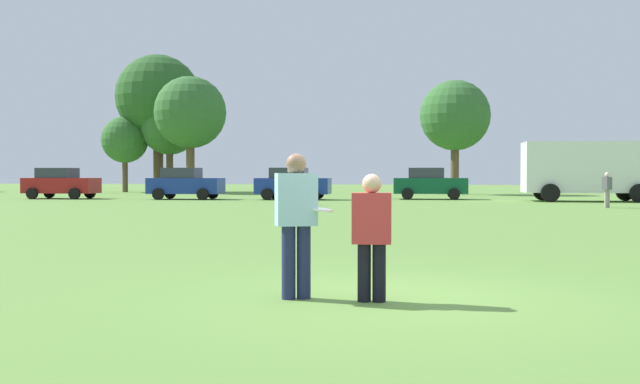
# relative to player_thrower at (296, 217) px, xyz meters

# --- Properties ---
(ground_plane) EXTENTS (178.70, 178.70, 0.00)m
(ground_plane) POSITION_rel_player_thrower_xyz_m (1.09, 0.25, -0.98)
(ground_plane) COLOR #608C3D
(player_thrower) EXTENTS (0.55, 0.43, 1.74)m
(player_thrower) POSITION_rel_player_thrower_xyz_m (0.00, 0.00, 0.00)
(player_thrower) COLOR #1E234C
(player_thrower) RESTS_ON ground
(player_defender) EXTENTS (0.46, 0.28, 1.50)m
(player_defender) POSITION_rel_player_thrower_xyz_m (0.91, -0.06, -0.15)
(player_defender) COLOR black
(player_defender) RESTS_ON ground
(frisbee) EXTENTS (0.27, 0.27, 0.06)m
(frisbee) POSITION_rel_player_thrower_xyz_m (0.31, 0.02, 0.09)
(frisbee) COLOR white
(parked_car_near_left) EXTENTS (4.22, 2.25, 1.82)m
(parked_car_near_left) POSITION_rel_player_thrower_xyz_m (-20.08, 32.14, -0.06)
(parked_car_near_left) COLOR maroon
(parked_car_near_left) RESTS_ON ground
(parked_car_mid_left) EXTENTS (4.22, 2.25, 1.82)m
(parked_car_mid_left) POSITION_rel_player_thrower_xyz_m (-12.47, 32.24, -0.06)
(parked_car_mid_left) COLOR navy
(parked_car_mid_left) RESTS_ON ground
(parked_car_center) EXTENTS (4.22, 2.25, 1.82)m
(parked_car_center) POSITION_rel_player_thrower_xyz_m (-6.26, 32.68, -0.06)
(parked_car_center) COLOR navy
(parked_car_center) RESTS_ON ground
(parked_car_mid_right) EXTENTS (4.22, 2.25, 1.82)m
(parked_car_mid_right) POSITION_rel_player_thrower_xyz_m (1.49, 34.49, -0.06)
(parked_car_mid_right) COLOR #0C4C2D
(parked_car_mid_right) RESTS_ON ground
(box_truck) EXTENTS (8.52, 3.07, 3.18)m
(box_truck) POSITION_rel_player_thrower_xyz_m (10.55, 32.51, 0.77)
(box_truck) COLOR white
(box_truck) RESTS_ON ground
(bystander_sideline_watcher) EXTENTS (0.47, 0.48, 1.55)m
(bystander_sideline_watcher) POSITION_rel_player_thrower_xyz_m (9.18, 25.05, -0.11)
(bystander_sideline_watcher) COLOR gray
(bystander_sideline_watcher) RESTS_ON ground
(bystander_far_jogger) EXTENTS (0.54, 0.40, 1.74)m
(bystander_far_jogger) POSITION_rel_player_thrower_xyz_m (-4.99, 25.45, -0.00)
(bystander_far_jogger) COLOR black
(bystander_far_jogger) RESTS_ON ground
(tree_west_maple) EXTENTS (3.72, 3.72, 6.04)m
(tree_west_maple) POSITION_rel_player_thrower_xyz_m (-22.63, 47.33, 3.17)
(tree_west_maple) COLOR brown
(tree_west_maple) RESTS_ON ground
(tree_center_elm) EXTENTS (6.83, 6.83, 11.10)m
(tree_center_elm) POSITION_rel_player_thrower_xyz_m (-20.35, 48.65, 6.65)
(tree_center_elm) COLOR brown
(tree_center_elm) RESTS_ON ground
(tree_east_birch) EXTENTS (4.77, 4.77, 7.76)m
(tree_east_birch) POSITION_rel_player_thrower_xyz_m (-19.18, 48.08, 4.35)
(tree_east_birch) COLOR brown
(tree_east_birch) RESTS_ON ground
(tree_east_oak) EXTENTS (5.40, 5.40, 8.78)m
(tree_east_oak) POSITION_rel_player_thrower_xyz_m (-16.33, 44.73, 5.05)
(tree_east_oak) COLOR brown
(tree_east_oak) RESTS_ON ground
(tree_far_east_pine) EXTENTS (4.98, 4.98, 8.09)m
(tree_far_east_pine) POSITION_rel_player_thrower_xyz_m (3.22, 44.48, 4.58)
(tree_far_east_pine) COLOR brown
(tree_far_east_pine) RESTS_ON ground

